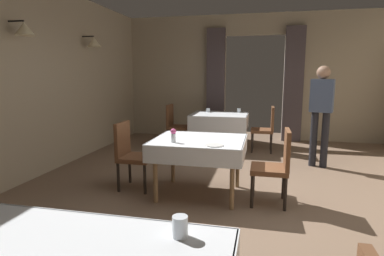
{
  "coord_description": "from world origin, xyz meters",
  "views": [
    {
      "loc": [
        0.26,
        -3.81,
        1.58
      ],
      "look_at": [
        -0.62,
        0.09,
        0.9
      ],
      "focal_mm": 29.79,
      "sensor_mm": 36.0,
      "label": 1
    }
  ],
  "objects_px": {
    "glass_near_b": "(180,227)",
    "plate_mid_b": "(214,145)",
    "chair_mid_right": "(276,163)",
    "glass_far_b": "(208,110)",
    "chair_far_right": "(266,127)",
    "flower_vase_mid": "(173,135)",
    "dining_table_far": "(220,119)",
    "person_waiter_by_doorway": "(321,108)",
    "glass_far_a": "(239,110)",
    "dining_table_mid": "(199,146)",
    "chair_mid_left": "(131,152)",
    "chair_far_left": "(175,123)"
  },
  "relations": [
    {
      "from": "plate_mid_b",
      "to": "glass_far_a",
      "type": "bearing_deg",
      "value": 89.57
    },
    {
      "from": "chair_mid_left",
      "to": "dining_table_far",
      "type": "bearing_deg",
      "value": 72.14
    },
    {
      "from": "dining_table_far",
      "to": "plate_mid_b",
      "type": "bearing_deg",
      "value": -83.34
    },
    {
      "from": "dining_table_mid",
      "to": "chair_far_right",
      "type": "height_order",
      "value": "chair_far_right"
    },
    {
      "from": "chair_far_right",
      "to": "glass_near_b",
      "type": "relative_size",
      "value": 8.26
    },
    {
      "from": "chair_far_right",
      "to": "glass_near_b",
      "type": "xyz_separation_m",
      "value": [
        -0.46,
        -5.13,
        0.29
      ]
    },
    {
      "from": "chair_mid_right",
      "to": "flower_vase_mid",
      "type": "xyz_separation_m",
      "value": [
        -1.24,
        -0.17,
        0.33
      ]
    },
    {
      "from": "dining_table_mid",
      "to": "flower_vase_mid",
      "type": "relative_size",
      "value": 6.84
    },
    {
      "from": "flower_vase_mid",
      "to": "plate_mid_b",
      "type": "distance_m",
      "value": 0.53
    },
    {
      "from": "chair_mid_left",
      "to": "chair_far_left",
      "type": "height_order",
      "value": "same"
    },
    {
      "from": "dining_table_mid",
      "to": "glass_far_a",
      "type": "bearing_deg",
      "value": 84.81
    },
    {
      "from": "chair_mid_right",
      "to": "person_waiter_by_doorway",
      "type": "bearing_deg",
      "value": 67.13
    },
    {
      "from": "dining_table_far",
      "to": "chair_mid_left",
      "type": "bearing_deg",
      "value": -107.86
    },
    {
      "from": "flower_vase_mid",
      "to": "person_waiter_by_doorway",
      "type": "bearing_deg",
      "value": 44.73
    },
    {
      "from": "chair_far_left",
      "to": "chair_far_right",
      "type": "bearing_deg",
      "value": -0.95
    },
    {
      "from": "chair_far_left",
      "to": "glass_near_b",
      "type": "relative_size",
      "value": 8.26
    },
    {
      "from": "person_waiter_by_doorway",
      "to": "chair_far_right",
      "type": "bearing_deg",
      "value": 133.91
    },
    {
      "from": "person_waiter_by_doorway",
      "to": "glass_far_b",
      "type": "bearing_deg",
      "value": 149.75
    },
    {
      "from": "glass_near_b",
      "to": "person_waiter_by_doorway",
      "type": "distance_m",
      "value": 4.43
    },
    {
      "from": "chair_mid_right",
      "to": "plate_mid_b",
      "type": "bearing_deg",
      "value": -161.86
    },
    {
      "from": "flower_vase_mid",
      "to": "plate_mid_b",
      "type": "xyz_separation_m",
      "value": [
        0.52,
        -0.07,
        -0.09
      ]
    },
    {
      "from": "chair_far_right",
      "to": "glass_near_b",
      "type": "height_order",
      "value": "chair_far_right"
    },
    {
      "from": "glass_near_b",
      "to": "plate_mid_b",
      "type": "distance_m",
      "value": 2.15
    },
    {
      "from": "glass_far_b",
      "to": "person_waiter_by_doorway",
      "type": "bearing_deg",
      "value": -30.25
    },
    {
      "from": "dining_table_mid",
      "to": "glass_far_b",
      "type": "relative_size",
      "value": 14.15
    },
    {
      "from": "chair_far_left",
      "to": "glass_near_b",
      "type": "xyz_separation_m",
      "value": [
        1.49,
        -5.16,
        0.29
      ]
    },
    {
      "from": "glass_near_b",
      "to": "glass_far_b",
      "type": "xyz_separation_m",
      "value": [
        -0.8,
        5.47,
        -0.01
      ]
    },
    {
      "from": "dining_table_far",
      "to": "person_waiter_by_doorway",
      "type": "height_order",
      "value": "person_waiter_by_doorway"
    },
    {
      "from": "dining_table_far",
      "to": "glass_near_b",
      "type": "height_order",
      "value": "glass_near_b"
    },
    {
      "from": "chair_mid_right",
      "to": "chair_far_right",
      "type": "distance_m",
      "value": 2.75
    },
    {
      "from": "glass_near_b",
      "to": "glass_far_a",
      "type": "xyz_separation_m",
      "value": [
        -0.13,
        5.54,
        -0.01
      ]
    },
    {
      "from": "glass_near_b",
      "to": "plate_mid_b",
      "type": "height_order",
      "value": "glass_near_b"
    },
    {
      "from": "dining_table_far",
      "to": "chair_mid_right",
      "type": "distance_m",
      "value": 3.03
    },
    {
      "from": "dining_table_far",
      "to": "chair_far_right",
      "type": "bearing_deg",
      "value": -4.94
    },
    {
      "from": "flower_vase_mid",
      "to": "glass_far_a",
      "type": "relative_size",
      "value": 1.88
    },
    {
      "from": "glass_near_b",
      "to": "person_waiter_by_doorway",
      "type": "height_order",
      "value": "person_waiter_by_doorway"
    },
    {
      "from": "chair_far_right",
      "to": "flower_vase_mid",
      "type": "distance_m",
      "value": 3.14
    },
    {
      "from": "dining_table_far",
      "to": "flower_vase_mid",
      "type": "relative_size",
      "value": 6.84
    },
    {
      "from": "dining_table_mid",
      "to": "person_waiter_by_doorway",
      "type": "bearing_deg",
      "value": 44.6
    },
    {
      "from": "dining_table_far",
      "to": "glass_far_b",
      "type": "distance_m",
      "value": 0.41
    },
    {
      "from": "flower_vase_mid",
      "to": "chair_mid_right",
      "type": "bearing_deg",
      "value": 7.6
    },
    {
      "from": "chair_far_left",
      "to": "person_waiter_by_doorway",
      "type": "height_order",
      "value": "person_waiter_by_doorway"
    },
    {
      "from": "glass_near_b",
      "to": "person_waiter_by_doorway",
      "type": "relative_size",
      "value": 0.07
    },
    {
      "from": "chair_mid_right",
      "to": "dining_table_far",
      "type": "bearing_deg",
      "value": 110.93
    },
    {
      "from": "chair_mid_right",
      "to": "glass_far_b",
      "type": "distance_m",
      "value": 3.39
    },
    {
      "from": "glass_far_b",
      "to": "person_waiter_by_doorway",
      "type": "relative_size",
      "value": 0.05
    },
    {
      "from": "chair_mid_right",
      "to": "chair_far_right",
      "type": "xyz_separation_m",
      "value": [
        -0.11,
        2.75,
        0.0
      ]
    },
    {
      "from": "chair_mid_right",
      "to": "glass_far_a",
      "type": "distance_m",
      "value": 3.24
    },
    {
      "from": "flower_vase_mid",
      "to": "person_waiter_by_doorway",
      "type": "relative_size",
      "value": 0.1
    },
    {
      "from": "dining_table_far",
      "to": "glass_far_a",
      "type": "xyz_separation_m",
      "value": [
        0.38,
        0.32,
        0.15
      ]
    }
  ]
}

